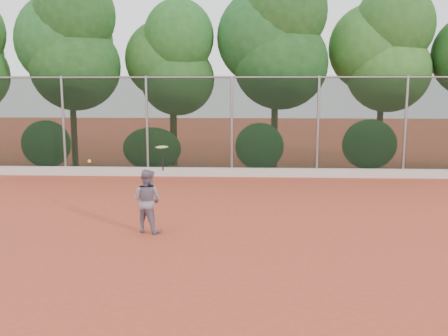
{
  "coord_description": "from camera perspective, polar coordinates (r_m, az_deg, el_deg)",
  "views": [
    {
      "loc": [
        0.52,
        -10.48,
        3.13
      ],
      "look_at": [
        0.0,
        1.0,
        1.25
      ],
      "focal_mm": 40.0,
      "sensor_mm": 36.0,
      "label": 1
    }
  ],
  "objects": [
    {
      "name": "tennis_ball_in_flight",
      "position": [
        11.17,
        -15.14,
        0.76
      ],
      "size": [
        0.07,
        0.07,
        0.07
      ],
      "color": "#E4EF36",
      "rests_on": "ground"
    },
    {
      "name": "tennis_racket",
      "position": [
        10.52,
        -7.1,
        2.15
      ],
      "size": [
        0.33,
        0.33,
        0.54
      ],
      "color": "black",
      "rests_on": "ground"
    },
    {
      "name": "foliage_backdrop",
      "position": [
        19.53,
        -0.55,
        13.02
      ],
      "size": [
        23.7,
        3.63,
        7.55
      ],
      "color": "#492B1C",
      "rests_on": "ground"
    },
    {
      "name": "chainlink_fence",
      "position": [
        17.54,
        0.9,
        5.13
      ],
      "size": [
        24.09,
        0.09,
        3.5
      ],
      "color": "black",
      "rests_on": "ground"
    },
    {
      "name": "tennis_player",
      "position": [
        10.92,
        -8.77,
        -3.72
      ],
      "size": [
        0.82,
        0.73,
        1.38
      ],
      "primitive_type": "imported",
      "rotation": [
        0.0,
        0.0,
        2.77
      ],
      "color": "slate",
      "rests_on": "ground"
    },
    {
      "name": "ground",
      "position": [
        10.95,
        -0.24,
        -7.32
      ],
      "size": [
        80.0,
        80.0,
        0.0
      ],
      "primitive_type": "plane",
      "color": "#BC452C",
      "rests_on": "ground"
    },
    {
      "name": "concrete_curb",
      "position": [
        17.57,
        0.87,
        -0.48
      ],
      "size": [
        24.0,
        0.2,
        0.3
      ],
      "primitive_type": "cube",
      "color": "silver",
      "rests_on": "ground"
    }
  ]
}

